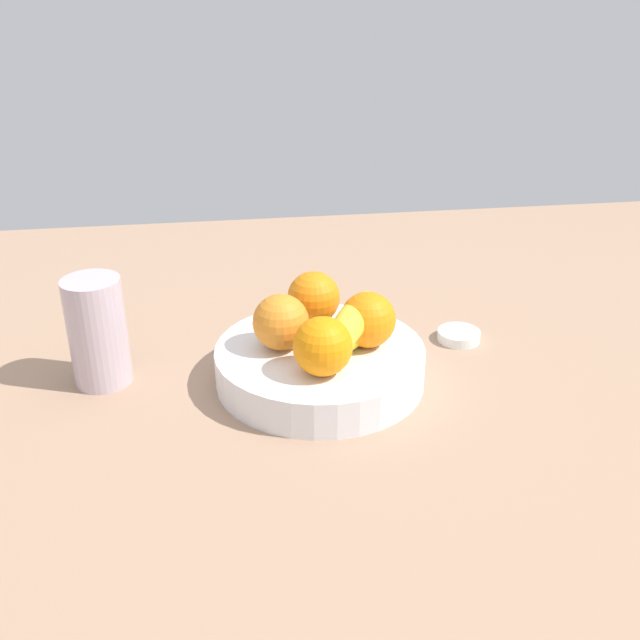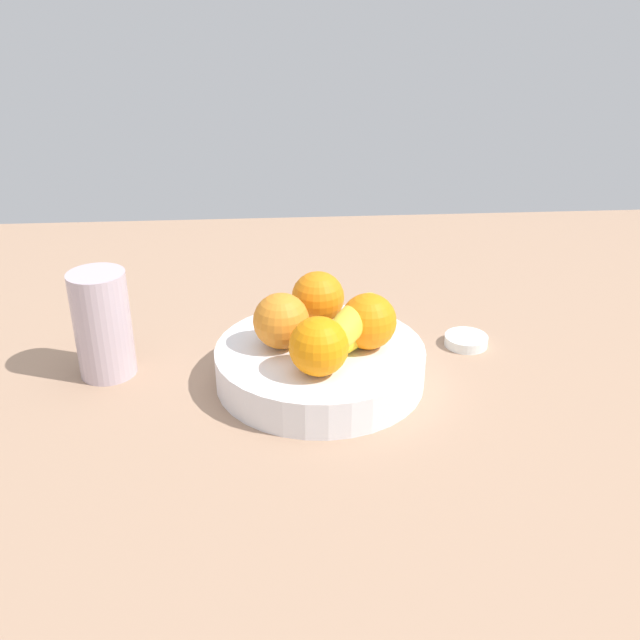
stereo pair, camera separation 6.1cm
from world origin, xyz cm
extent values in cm
cube|color=#A07D63|center=(0.00, 0.00, -1.50)|extent=(180.00, 140.00, 3.00)
cylinder|color=white|center=(0.86, -1.19, 2.43)|extent=(27.23, 27.23, 4.86)
sphere|color=orange|center=(5.76, -2.08, 8.48)|extent=(7.24, 7.24, 7.24)
sphere|color=orange|center=(1.46, 5.14, 8.48)|extent=(7.24, 7.24, 7.24)
sphere|color=orange|center=(-5.32, -1.15, 8.48)|extent=(7.24, 7.24, 7.24)
sphere|color=orange|center=(0.59, -8.93, 8.48)|extent=(7.24, 7.24, 7.24)
ellipsoid|color=yellow|center=(-2.87, -0.71, 6.86)|extent=(14.42, 15.25, 4.00)
ellipsoid|color=yellow|center=(-3.05, -0.48, 9.06)|extent=(11.27, 16.97, 4.00)
cylinder|color=#C0ADB9|center=(28.96, -5.26, 7.22)|extent=(7.40, 7.40, 14.43)
cylinder|color=white|center=(-20.82, -9.54, 0.73)|extent=(6.17, 6.17, 1.46)
camera|label=1|loc=(12.89, 80.51, 49.38)|focal=40.82mm
camera|label=2|loc=(6.78, 81.17, 49.38)|focal=40.82mm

